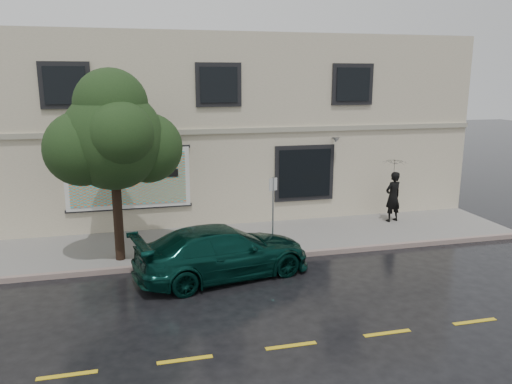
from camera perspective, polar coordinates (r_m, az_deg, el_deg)
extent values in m
plane|color=black|center=(13.89, -0.45, -10.12)|extent=(90.00, 90.00, 0.00)
cube|color=gray|center=(16.84, -3.03, -5.66)|extent=(20.00, 3.50, 0.15)
cube|color=gray|center=(15.22, -1.77, -7.71)|extent=(20.00, 0.18, 0.16)
cube|color=gold|center=(10.87, 4.04, -17.11)|extent=(19.00, 0.12, 0.01)
cube|color=beige|center=(21.72, -6.03, 7.75)|extent=(20.00, 8.00, 7.00)
cube|color=#9E9984|center=(17.74, -4.22, 6.95)|extent=(20.00, 0.12, 0.18)
cube|color=black|center=(18.78, 5.54, 2.17)|extent=(2.30, 0.10, 2.10)
cube|color=black|center=(18.72, 5.60, 2.14)|extent=(2.00, 0.05, 1.80)
cube|color=black|center=(17.45, -21.01, 11.31)|extent=(1.30, 0.05, 1.20)
cube|color=black|center=(17.58, -4.27, 12.12)|extent=(1.30, 0.05, 1.20)
cube|color=black|center=(19.07, 11.04, 11.99)|extent=(1.30, 0.05, 1.20)
cube|color=white|center=(17.69, -14.39, 1.48)|extent=(4.20, 0.06, 2.10)
cube|color=orange|center=(17.65, -14.39, 1.46)|extent=(3.90, 0.04, 1.80)
cube|color=black|center=(17.95, -14.20, -1.78)|extent=(4.30, 0.10, 0.10)
cube|color=black|center=(17.55, -14.58, 4.86)|extent=(4.30, 0.10, 0.10)
cube|color=black|center=(17.60, -14.41, 1.92)|extent=(3.40, 0.02, 0.28)
imported|color=#072E27|center=(13.99, -3.77, -6.81)|extent=(5.29, 3.18, 1.44)
imported|color=black|center=(19.32, 15.38, -0.52)|extent=(0.79, 0.62, 1.90)
imported|color=black|center=(19.07, 15.62, 3.28)|extent=(1.22, 1.22, 0.70)
cylinder|color=black|center=(15.19, -15.48, -2.91)|extent=(0.27, 0.27, 2.53)
sphere|color=black|center=(14.74, -16.03, 5.81)|extent=(2.87, 2.87, 2.87)
cylinder|color=white|center=(15.21, -8.87, -7.41)|extent=(0.31, 0.31, 0.08)
cylinder|color=white|center=(15.10, -8.91, -6.23)|extent=(0.23, 0.23, 0.58)
sphere|color=white|center=(15.00, -8.95, -5.04)|extent=(0.23, 0.23, 0.23)
cylinder|color=white|center=(15.09, -8.91, -6.14)|extent=(0.34, 0.10, 0.10)
cylinder|color=#979BA0|center=(15.25, 1.94, -2.66)|extent=(0.05, 0.05, 2.38)
cube|color=silver|center=(15.02, 1.97, 0.88)|extent=(0.28, 0.13, 0.38)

